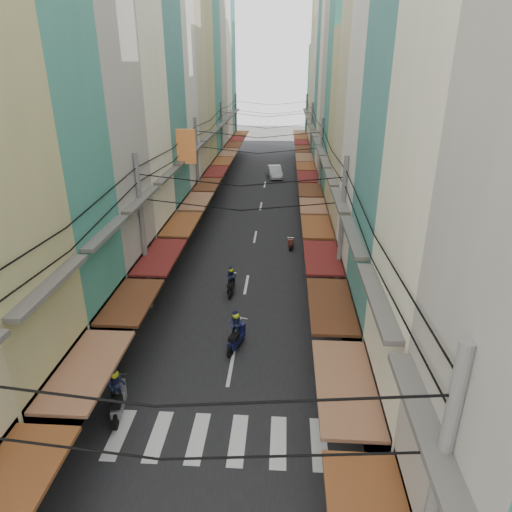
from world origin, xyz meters
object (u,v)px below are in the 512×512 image
at_px(market_umbrella, 401,418).
at_px(white_car, 275,178).
at_px(bicycle, 391,330).
at_px(traffic_sign, 360,392).

bearing_deg(market_umbrella, white_car, 96.92).
height_order(white_car, market_umbrella, market_umbrella).
bearing_deg(white_car, bicycle, -87.00).
relative_size(bicycle, market_umbrella, 0.69).
relative_size(white_car, market_umbrella, 2.04).
height_order(market_umbrella, traffic_sign, traffic_sign).
height_order(bicycle, traffic_sign, traffic_sign).
bearing_deg(market_umbrella, traffic_sign, 131.83).
bearing_deg(white_car, traffic_sign, -93.00).
xyz_separation_m(market_umbrella, traffic_sign, (-1.06, 1.18, -0.05)).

